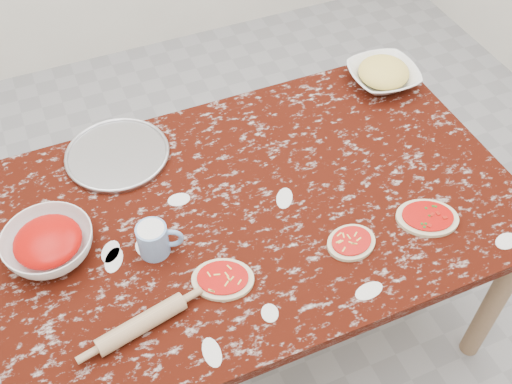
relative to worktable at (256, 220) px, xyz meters
The scene contains 10 objects.
ground 0.67m from the worktable, ahead, with size 4.00×4.00×0.00m, color gray.
worktable is the anchor object (origin of this frame).
pizza_tray 0.51m from the worktable, 133.16° to the left, with size 0.33×0.33×0.01m, color #B2B2B7.
sauce_bowl 0.63m from the worktable, behind, with size 0.26×0.26×0.08m, color white.
cheese_bowl 0.76m from the worktable, 28.30° to the left, with size 0.25×0.25×0.06m, color white.
flour_mug 0.36m from the worktable, behind, with size 0.13×0.09×0.10m.
pizza_left 0.31m from the worktable, 131.02° to the right, with size 0.21×0.19×0.02m.
pizza_mid 0.33m from the worktable, 52.77° to the right, with size 0.16×0.14×0.02m.
pizza_right 0.53m from the worktable, 30.33° to the right, with size 0.23×0.21×0.02m.
rolling_pin 0.53m from the worktable, 147.53° to the right, with size 0.05×0.05×0.25m, color tan.
Camera 1 is at (-0.47, -1.11, 2.17)m, focal length 42.49 mm.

